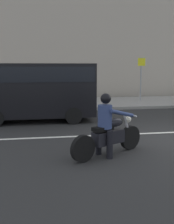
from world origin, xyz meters
name	(u,v)px	position (x,y,z in m)	size (l,w,h in m)	color
sidewalk_slab	(114,103)	(0.00, 8.00, 0.07)	(40.00, 4.40, 0.14)	gray
building_facade	(102,7)	(0.00, 11.40, 6.07)	(40.00, 1.40, 12.13)	#A89E8E
lane_marking_stripe	(166,133)	(-0.11, 0.90, 0.00)	(18.00, 0.14, 0.01)	silver
motorcycle_with_rider_denim_blue	(108,130)	(-2.54, -1.02, 0.63)	(1.97, 1.19, 1.53)	black
parked_van_black	(35,88)	(-4.38, 3.62, 1.31)	(4.59, 1.96, 2.26)	black
street_sign_post	(141,75)	(1.65, 8.07, 1.67)	(0.44, 0.08, 2.53)	gray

